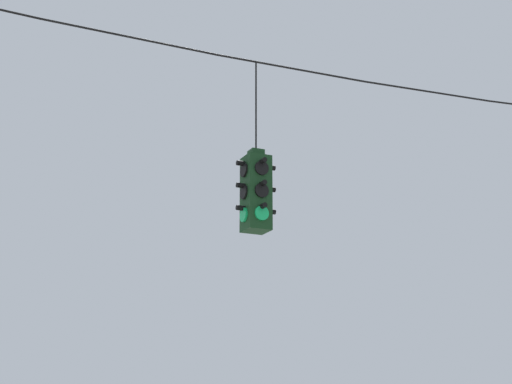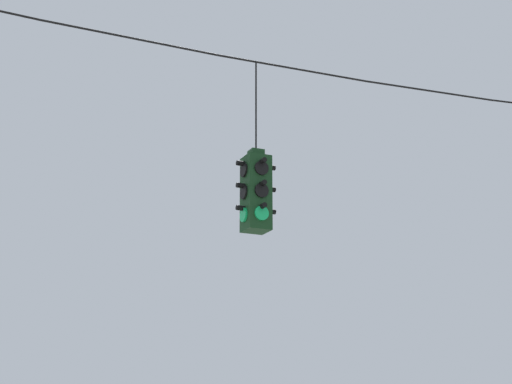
{
  "view_description": "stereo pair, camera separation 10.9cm",
  "coord_description": "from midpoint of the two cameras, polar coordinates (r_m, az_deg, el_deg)",
  "views": [
    {
      "loc": [
        -2.53,
        -9.4,
        2.12
      ],
      "look_at": [
        1.83,
        -0.05,
        5.12
      ],
      "focal_mm": 55.0,
      "sensor_mm": 36.0,
      "label": 1
    },
    {
      "loc": [
        -2.43,
        -9.45,
        2.12
      ],
      "look_at": [
        1.83,
        -0.05,
        5.12
      ],
      "focal_mm": 55.0,
      "sensor_mm": 36.0,
      "label": 2
    }
  ],
  "objects": [
    {
      "name": "span_wire",
      "position": [
        10.94,
        -8.64,
        11.53
      ],
      "size": [
        17.13,
        0.03,
        0.37
      ],
      "color": "black"
    },
    {
      "name": "traffic_light_near_right_pole",
      "position": [
        10.75,
        0.29,
        -0.0
      ],
      "size": [
        0.58,
        0.58,
        2.51
      ],
      "color": "#143819"
    }
  ]
}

